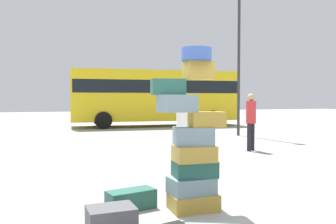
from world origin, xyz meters
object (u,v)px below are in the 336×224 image
at_px(person_bearded_onlooker, 251,117).
at_px(suitcase_tower, 191,142).
at_px(parked_bus, 155,94).
at_px(lamp_post, 239,28).
at_px(suitcase_teal_right_side, 131,199).
at_px(suitcase_charcoal_white_trunk, 111,217).
at_px(person_tourist_with_camera, 183,121).

bearing_deg(person_bearded_onlooker, suitcase_tower, 20.78).
bearing_deg(parked_bus, lamp_post, -70.14).
relative_size(suitcase_teal_right_side, person_bearded_onlooker, 0.39).
relative_size(suitcase_teal_right_side, suitcase_charcoal_white_trunk, 1.18).
height_order(suitcase_tower, suitcase_charcoal_white_trunk, suitcase_tower).
xyz_separation_m(person_bearded_onlooker, lamp_post, (1.94, 4.05, 3.54)).
xyz_separation_m(person_bearded_onlooker, person_tourist_with_camera, (-2.86, -1.66, 0.02)).
distance_m(suitcase_teal_right_side, person_tourist_with_camera, 3.42).
height_order(suitcase_tower, person_tourist_with_camera, suitcase_tower).
bearing_deg(person_bearded_onlooker, suitcase_teal_right_side, 13.55).
relative_size(suitcase_teal_right_side, parked_bus, 0.07).
xyz_separation_m(person_tourist_with_camera, lamp_post, (4.79, 5.72, 3.52)).
bearing_deg(person_tourist_with_camera, suitcase_tower, 4.86).
bearing_deg(lamp_post, person_bearded_onlooker, -115.52).
bearing_deg(parked_bus, suitcase_charcoal_white_trunk, -105.25).
distance_m(suitcase_charcoal_white_trunk, parked_bus, 16.23).
distance_m(suitcase_tower, suitcase_teal_right_side, 1.19).
bearing_deg(parked_bus, person_tourist_with_camera, -100.36).
bearing_deg(suitcase_tower, person_tourist_with_camera, 70.78).
bearing_deg(suitcase_teal_right_side, suitcase_tower, -34.24).
bearing_deg(lamp_post, suitcase_charcoal_white_trunk, -127.92).
bearing_deg(person_bearded_onlooker, parked_bus, -120.02).
bearing_deg(suitcase_teal_right_side, person_tourist_with_camera, 42.32).
bearing_deg(lamp_post, suitcase_teal_right_side, -128.24).
distance_m(suitcase_tower, suitcase_charcoal_white_trunk, 1.49).
relative_size(suitcase_charcoal_white_trunk, person_tourist_with_camera, 0.33).
relative_size(suitcase_charcoal_white_trunk, lamp_post, 0.08).
bearing_deg(person_tourist_with_camera, person_bearded_onlooker, 144.26).
distance_m(suitcase_tower, parked_bus, 15.54).
height_order(suitcase_charcoal_white_trunk, lamp_post, lamp_post).
bearing_deg(suitcase_charcoal_white_trunk, suitcase_tower, 11.21).
height_order(person_tourist_with_camera, lamp_post, lamp_post).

